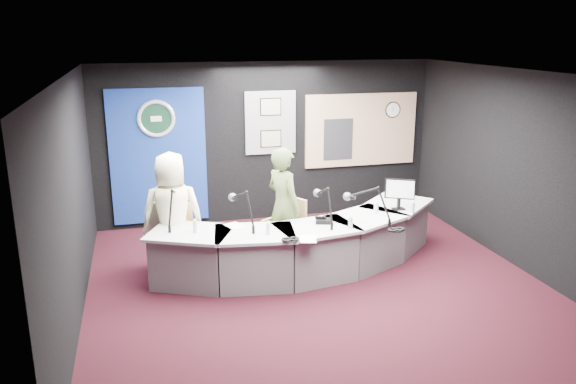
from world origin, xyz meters
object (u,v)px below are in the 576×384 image
object	(u,v)px
broadcast_desk	(303,245)
armchair_right	(284,232)
person_man	(172,214)
person_woman	(284,206)
armchair_left	(174,237)

from	to	relation	value
broadcast_desk	armchair_right	bearing A→B (deg)	121.11
person_man	person_woman	world-z (taller)	person_woman
broadcast_desk	armchair_right	world-z (taller)	armchair_right
broadcast_desk	armchair_left	world-z (taller)	armchair_left
broadcast_desk	person_man	distance (m)	1.88
armchair_left	person_woman	world-z (taller)	person_woman
armchair_left	person_man	bearing A→B (deg)	40.86
person_man	broadcast_desk	bearing A→B (deg)	170.65
armchair_right	broadcast_desk	bearing A→B (deg)	-0.20
broadcast_desk	armchair_left	distance (m)	1.82
armchair_right	person_woman	xyz separation A→B (m)	(-0.00, 0.00, 0.40)
armchair_left	person_woman	xyz separation A→B (m)	(1.57, -0.06, 0.35)
person_woman	armchair_left	bearing A→B (deg)	62.33
armchair_left	armchair_right	xyz separation A→B (m)	(1.57, -0.06, -0.05)
broadcast_desk	person_woman	bearing A→B (deg)	121.11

